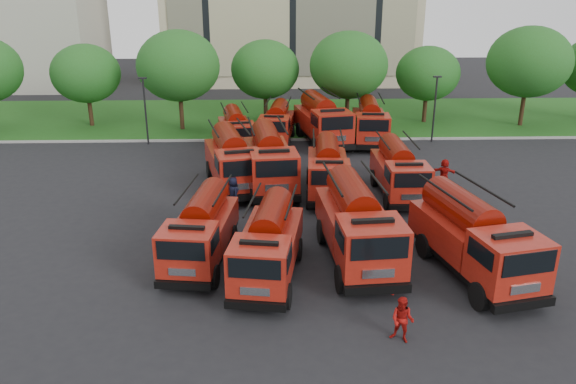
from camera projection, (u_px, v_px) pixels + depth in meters
name	position (u px, v px, depth m)	size (l,w,h in m)	color
ground	(283.00, 237.00, 27.37)	(140.00, 140.00, 0.00)	black
lawn	(277.00, 117.00, 51.71)	(70.00, 16.00, 0.12)	#1F4B14
curb	(278.00, 140.00, 44.11)	(70.00, 0.30, 0.14)	gray
side_building	(20.00, 43.00, 66.01)	(18.00, 12.00, 10.00)	#A6A393
tree_1	(86.00, 73.00, 46.89)	(5.71, 5.71, 6.98)	#382314
tree_2	(178.00, 66.00, 45.42)	(6.72, 6.72, 8.22)	#382314
tree_3	(265.00, 69.00, 48.19)	(5.88, 5.88, 7.19)	#382314
tree_4	(349.00, 65.00, 46.79)	(6.55, 6.55, 8.01)	#382314
tree_5	(428.00, 73.00, 48.23)	(5.46, 5.46, 6.68)	#382314
tree_6	(529.00, 62.00, 46.65)	(6.89, 6.89, 8.42)	#382314
lamp_post_0	(145.00, 107.00, 42.20)	(0.60, 0.25, 5.11)	black
lamp_post_1	(435.00, 105.00, 42.80)	(0.60, 0.25, 5.11)	black
fire_truck_0	(201.00, 230.00, 24.58)	(3.02, 6.70, 2.95)	black
fire_truck_1	(269.00, 244.00, 23.21)	(3.22, 6.82, 2.99)	black
fire_truck_2	(357.00, 224.00, 24.55)	(3.23, 7.70, 3.42)	black
fire_truck_3	(473.00, 238.00, 23.38)	(4.01, 7.66, 3.32)	black
fire_truck_4	(233.00, 160.00, 33.62)	(4.11, 7.71, 3.34)	black
fire_truck_5	(269.00, 159.00, 33.50)	(3.47, 7.86, 3.47)	black
fire_truck_6	(328.00, 169.00, 32.56)	(2.79, 6.78, 3.02)	black
fire_truck_7	(399.00, 171.00, 32.24)	(2.45, 6.60, 3.00)	black
fire_truck_8	(236.00, 130.00, 41.38)	(3.21, 6.61, 2.88)	black
fire_truck_9	(277.00, 124.00, 43.14)	(2.98, 6.68, 2.94)	black
fire_truck_10	(322.00, 120.00, 42.95)	(4.16, 8.20, 3.56)	black
fire_truck_11	(370.00, 122.00, 43.05)	(3.08, 7.22, 3.20)	black
firefighter_0	(396.00, 293.00, 22.43)	(0.71, 0.52, 1.95)	#9C0F0C
firefighter_1	(401.00, 341.00, 19.43)	(0.82, 0.45, 1.68)	#9C0F0C
firefighter_2	(482.00, 307.00, 21.48)	(1.13, 0.64, 1.93)	#9C0F0C
firefighter_3	(480.00, 246.00, 26.42)	(1.12, 0.58, 1.73)	#9C0F0C
firefighter_4	(234.00, 209.00, 30.78)	(0.90, 0.59, 1.83)	black
firefighter_5	(443.00, 186.00, 34.21)	(1.60, 0.69, 1.73)	#9C0F0C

